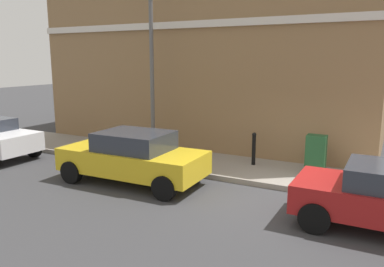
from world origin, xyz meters
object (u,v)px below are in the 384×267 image
at_px(utility_cabinet, 316,156).
at_px(lamppost, 152,63).
at_px(bollard_near_cabinet, 254,148).
at_px(car_yellow, 133,157).

bearing_deg(utility_cabinet, lamppost, 90.07).
relative_size(bollard_near_cabinet, lamppost, 0.18).
bearing_deg(bollard_near_cabinet, car_yellow, 138.29).
distance_m(utility_cabinet, bollard_near_cabinet, 1.91).
height_order(bollard_near_cabinet, lamppost, lamppost).
xyz_separation_m(utility_cabinet, bollard_near_cabinet, (0.10, 1.91, 0.02)).
bearing_deg(bollard_near_cabinet, utility_cabinet, -93.00).
relative_size(utility_cabinet, bollard_near_cabinet, 1.11).
xyz_separation_m(car_yellow, bollard_near_cabinet, (2.87, -2.56, -0.05)).
xyz_separation_m(bollard_near_cabinet, lamppost, (-0.11, 3.72, 2.60)).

